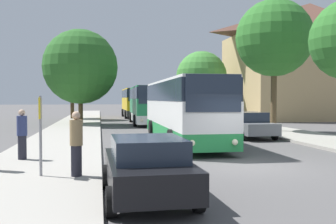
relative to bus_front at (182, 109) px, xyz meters
The scene contains 16 objects.
ground_plane 7.85m from the bus_front, 84.59° to the right, with size 300.00×300.00×0.00m, color #565454.
sidewalk_left 10.02m from the bus_front, 129.49° to the right, with size 4.00×120.00×0.15m, color #A39E93.
building_right_background 29.61m from the bus_front, 47.84° to the left, with size 17.12×12.22×13.31m.
bus_front is the anchor object (origin of this frame).
bus_middle 15.41m from the bus_front, 90.24° to the left, with size 3.01×10.61×3.41m.
bus_rear 28.35m from the bus_front, 90.09° to the left, with size 2.87×10.20×3.54m.
parked_car_left_curb 11.89m from the bus_front, 105.98° to the right, with size 2.03×4.14×1.45m.
parked_car_right_near 4.81m from the bus_front, 21.38° to the left, with size 2.17×4.47×1.54m.
parked_car_right_far 18.13m from the bus_front, 75.12° to the left, with size 2.03×4.37×1.35m.
bus_stop_sign 10.70m from the bus_front, 124.03° to the right, with size 0.08×0.45×2.27m.
pedestrian_waiting_near 9.06m from the bus_front, 141.66° to the right, with size 0.36×0.36×1.80m.
pedestrian_waiting_far 10.39m from the bus_front, 118.76° to the right, with size 0.36×0.36×1.83m.
tree_left_near 16.56m from the bus_front, 111.64° to the left, with size 6.55×6.55×8.27m.
tree_left_far 25.56m from the bus_front, 106.79° to the left, with size 4.97×4.97×7.70m.
tree_right_near 9.88m from the bus_front, 32.57° to the left, with size 5.20×5.20×8.89m.
tree_right_mid 24.49m from the bus_front, 72.85° to the left, with size 5.78×5.78×7.60m.
Camera 1 is at (-5.06, -12.74, 2.33)m, focal length 42.00 mm.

